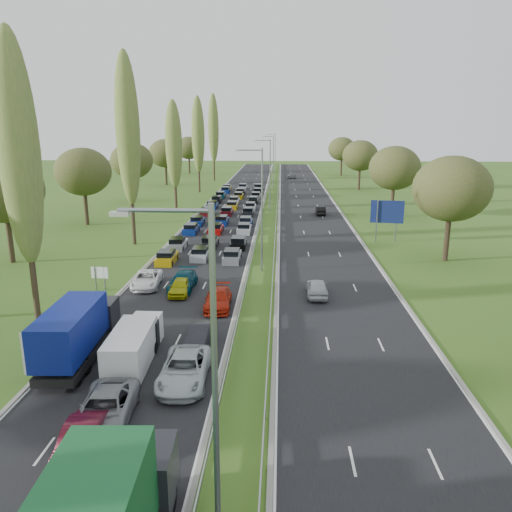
{
  "coord_description": "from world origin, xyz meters",
  "views": [
    {
      "loc": [
        6.29,
        -4.65,
        13.89
      ],
      "look_at": [
        3.92,
        43.12,
        1.5
      ],
      "focal_mm": 35.0,
      "sensor_mm": 36.0,
      "label": 1
    }
  ],
  "objects_px": {
    "white_van_front": "(141,336)",
    "direction_sign": "(387,214)",
    "white_van_rear": "(132,347)",
    "info_sign": "(100,275)",
    "near_car_2": "(147,279)",
    "blue_lorry": "(78,331)"
  },
  "relations": [
    {
      "from": "white_van_front",
      "to": "info_sign",
      "type": "xyz_separation_m",
      "value": [
        -6.92,
        11.88,
        0.4
      ]
    },
    {
      "from": "blue_lorry",
      "to": "white_van_front",
      "type": "distance_m",
      "value": 3.87
    },
    {
      "from": "white_van_front",
      "to": "white_van_rear",
      "type": "distance_m",
      "value": 1.94
    },
    {
      "from": "near_car_2",
      "to": "blue_lorry",
      "type": "xyz_separation_m",
      "value": [
        -0.28,
        -14.6,
        1.21
      ]
    },
    {
      "from": "near_car_2",
      "to": "blue_lorry",
      "type": "relative_size",
      "value": 0.57
    },
    {
      "from": "direction_sign",
      "to": "white_van_rear",
      "type": "bearing_deg",
      "value": -122.59
    },
    {
      "from": "white_van_front",
      "to": "white_van_rear",
      "type": "height_order",
      "value": "white_van_rear"
    },
    {
      "from": "near_car_2",
      "to": "white_van_rear",
      "type": "distance_m",
      "value": 15.25
    },
    {
      "from": "near_car_2",
      "to": "white_van_rear",
      "type": "relative_size",
      "value": 0.91
    },
    {
      "from": "near_car_2",
      "to": "info_sign",
      "type": "bearing_deg",
      "value": -168.38
    },
    {
      "from": "white_van_front",
      "to": "white_van_rear",
      "type": "bearing_deg",
      "value": -89.64
    },
    {
      "from": "white_van_front",
      "to": "near_car_2",
      "type": "bearing_deg",
      "value": 104.12
    },
    {
      "from": "info_sign",
      "to": "direction_sign",
      "type": "relative_size",
      "value": 0.4
    },
    {
      "from": "near_car_2",
      "to": "blue_lorry",
      "type": "distance_m",
      "value": 14.66
    },
    {
      "from": "white_van_front",
      "to": "direction_sign",
      "type": "bearing_deg",
      "value": 56.57
    },
    {
      "from": "info_sign",
      "to": "near_car_2",
      "type": "bearing_deg",
      "value": 16.36
    },
    {
      "from": "near_car_2",
      "to": "info_sign",
      "type": "xyz_separation_m",
      "value": [
        -3.81,
        -1.12,
        0.66
      ]
    },
    {
      "from": "white_van_front",
      "to": "direction_sign",
      "type": "height_order",
      "value": "direction_sign"
    },
    {
      "from": "white_van_rear",
      "to": "direction_sign",
      "type": "bearing_deg",
      "value": 54.8
    },
    {
      "from": "info_sign",
      "to": "direction_sign",
      "type": "bearing_deg",
      "value": 35.34
    },
    {
      "from": "near_car_2",
      "to": "white_van_front",
      "type": "height_order",
      "value": "white_van_front"
    },
    {
      "from": "near_car_2",
      "to": "white_van_rear",
      "type": "bearing_deg",
      "value": -83.02
    }
  ]
}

